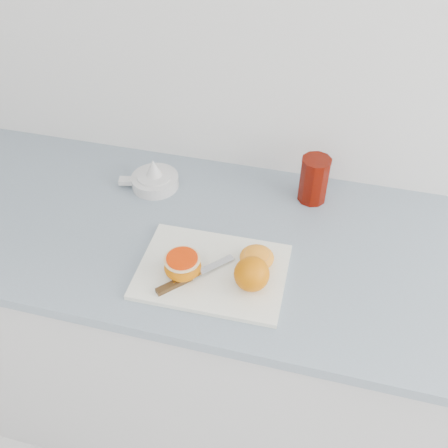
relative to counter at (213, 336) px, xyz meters
name	(u,v)px	position (x,y,z in m)	size (l,w,h in m)	color
counter	(213,336)	(0.00, 0.00, 0.00)	(2.30, 0.64, 0.89)	silver
cutting_board	(212,271)	(0.04, -0.13, 0.45)	(0.34, 0.24, 0.01)	white
whole_orange	(252,274)	(0.14, -0.16, 0.49)	(0.08, 0.08, 0.08)	#CC6605
half_orange	(183,266)	(-0.02, -0.16, 0.48)	(0.08, 0.08, 0.05)	#CC6605
squeezed_shell	(257,257)	(0.14, -0.08, 0.47)	(0.08, 0.08, 0.03)	orange
paring_knife	(181,281)	(-0.01, -0.19, 0.46)	(0.15, 0.16, 0.01)	#473010
citrus_juicer	(154,179)	(-0.20, 0.14, 0.47)	(0.17, 0.13, 0.09)	white
red_tumbler	(314,181)	(0.23, 0.20, 0.50)	(0.08, 0.08, 0.13)	#5B0A00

